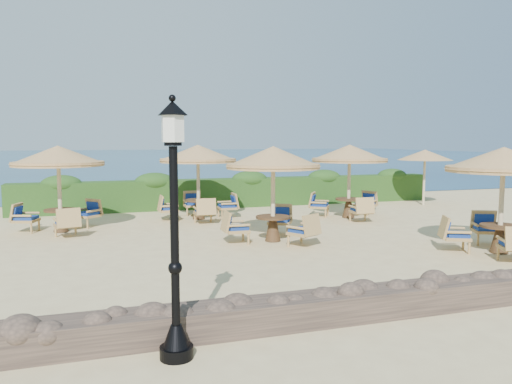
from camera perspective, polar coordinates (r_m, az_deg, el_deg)
name	(u,v)px	position (r m, az deg, el deg)	size (l,w,h in m)	color
ground	(306,238)	(14.52, 5.77, -5.27)	(120.00, 120.00, 0.00)	#D5C087
sea	(133,157)	(83.29, -13.92, 3.88)	(160.00, 160.00, 0.00)	navy
hedge	(238,192)	(21.16, -2.04, -0.05)	(18.00, 0.90, 1.20)	#1D3F14
stone_wall	(452,293)	(9.30, 21.53, -10.73)	(15.00, 0.65, 0.44)	brown
lamp_post	(175,241)	(6.44, -9.28, -5.53)	(0.44, 0.44, 3.31)	black
extra_parasol	(425,155)	(22.72, 18.75, 4.02)	(2.30, 2.30, 2.41)	beige
cafe_set_0	(273,175)	(13.79, 1.97, 2.00)	(2.72, 2.77, 2.65)	beige
cafe_set_1	(503,181)	(13.76, 26.35, 1.15)	(2.83, 2.83, 2.65)	beige
cafe_set_2	(59,170)	(16.32, -21.63, 2.30)	(2.81, 2.82, 2.65)	beige
cafe_set_3	(198,169)	(17.79, -6.63, 2.66)	(2.80, 2.80, 2.65)	beige
cafe_set_4	(349,166)	(18.29, 10.61, 2.97)	(2.78, 2.79, 2.65)	beige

